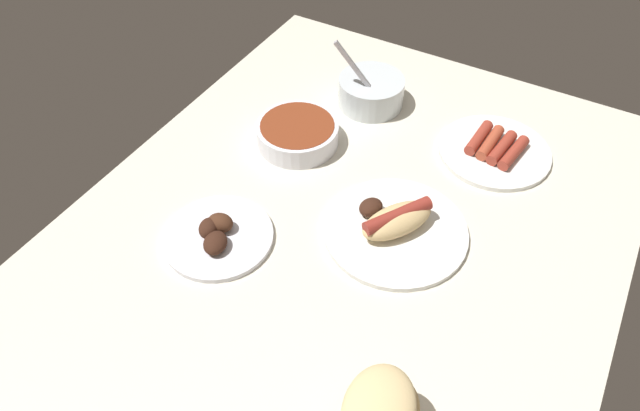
{
  "coord_description": "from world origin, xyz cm",
  "views": [
    {
      "loc": [
        56.65,
        28.52,
        75.84
      ],
      "look_at": [
        -2.36,
        -4.9,
        3.0
      ],
      "focal_mm": 32.6,
      "sensor_mm": 36.0,
      "label": 1
    }
  ],
  "objects_px": {
    "bowl_coleslaw": "(371,90)",
    "plate_sausages": "(495,150)",
    "bowl_chili": "(298,133)",
    "plate_grilled_meat": "(217,235)",
    "plate_hotdog_assembled": "(395,226)"
  },
  "relations": [
    {
      "from": "bowl_chili",
      "to": "plate_sausages",
      "type": "height_order",
      "value": "bowl_chili"
    },
    {
      "from": "bowl_coleslaw",
      "to": "plate_sausages",
      "type": "relative_size",
      "value": 0.73
    },
    {
      "from": "bowl_coleslaw",
      "to": "bowl_chili",
      "type": "height_order",
      "value": "bowl_coleslaw"
    },
    {
      "from": "bowl_coleslaw",
      "to": "plate_grilled_meat",
      "type": "bearing_deg",
      "value": -7.09
    },
    {
      "from": "bowl_coleslaw",
      "to": "bowl_chili",
      "type": "xyz_separation_m",
      "value": [
        0.18,
        -0.07,
        -0.01
      ]
    },
    {
      "from": "bowl_coleslaw",
      "to": "plate_grilled_meat",
      "type": "xyz_separation_m",
      "value": [
        0.46,
        -0.06,
        -0.02
      ]
    },
    {
      "from": "plate_sausages",
      "to": "bowl_coleslaw",
      "type": "bearing_deg",
      "value": -94.86
    },
    {
      "from": "plate_grilled_meat",
      "to": "bowl_chili",
      "type": "bearing_deg",
      "value": -177.71
    },
    {
      "from": "bowl_coleslaw",
      "to": "plate_sausages",
      "type": "height_order",
      "value": "bowl_coleslaw"
    },
    {
      "from": "bowl_coleslaw",
      "to": "plate_hotdog_assembled",
      "type": "height_order",
      "value": "bowl_coleslaw"
    },
    {
      "from": "bowl_chili",
      "to": "plate_grilled_meat",
      "type": "height_order",
      "value": "bowl_chili"
    },
    {
      "from": "plate_sausages",
      "to": "plate_grilled_meat",
      "type": "bearing_deg",
      "value": -37.44
    },
    {
      "from": "bowl_chili",
      "to": "plate_sausages",
      "type": "distance_m",
      "value": 0.38
    },
    {
      "from": "bowl_coleslaw",
      "to": "plate_hotdog_assembled",
      "type": "distance_m",
      "value": 0.36
    },
    {
      "from": "bowl_coleslaw",
      "to": "plate_hotdog_assembled",
      "type": "relative_size",
      "value": 0.64
    }
  ]
}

